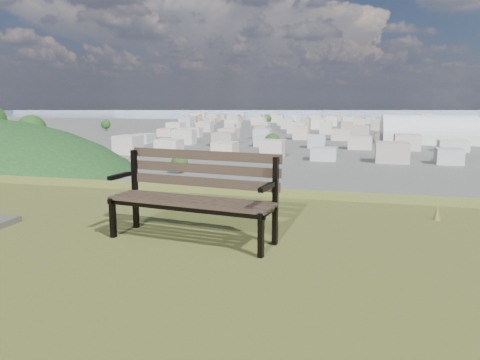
# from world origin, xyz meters

# --- Properties ---
(park_bench) EXTENTS (1.79, 0.79, 0.91)m
(park_bench) POSITION_xyz_m (-0.16, 1.77, 25.51)
(park_bench) COLOR #403325
(park_bench) RESTS_ON hilltop_mesa
(grass_tufts) EXTENTS (12.00, 7.38, 0.28)m
(grass_tufts) POSITION_xyz_m (-0.22, -0.44, 25.12)
(grass_tufts) COLOR brown
(grass_tufts) RESTS_ON hilltop_mesa
(arena) EXTENTS (53.47, 25.72, 21.95)m
(arena) POSITION_xyz_m (39.06, 288.82, 5.18)
(arena) COLOR silver
(arena) RESTS_ON ground
(city_blocks) EXTENTS (395.00, 361.00, 7.00)m
(city_blocks) POSITION_xyz_m (0.00, 394.44, 3.50)
(city_blocks) COLOR beige
(city_blocks) RESTS_ON ground
(city_trees) EXTENTS (406.52, 387.20, 9.98)m
(city_trees) POSITION_xyz_m (-26.39, 319.00, 4.83)
(city_trees) COLOR #372B1B
(city_trees) RESTS_ON ground
(bay_water) EXTENTS (2400.00, 700.00, 0.12)m
(bay_water) POSITION_xyz_m (0.00, 900.00, 0.00)
(bay_water) COLOR #97A7C0
(bay_water) RESTS_ON ground
(far_hills) EXTENTS (2050.00, 340.00, 60.00)m
(far_hills) POSITION_xyz_m (-60.92, 1402.93, 25.47)
(far_hills) COLOR #93A2B6
(far_hills) RESTS_ON ground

